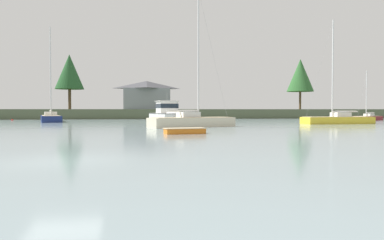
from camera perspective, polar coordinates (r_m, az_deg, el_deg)
The scene contains 12 objects.
ground_plane at distance 13.46m, azimuth -19.44°, elevation -6.00°, with size 526.88×526.88×0.00m, color gray.
far_shore_bank at distance 91.82m, azimuth -10.36°, elevation 1.08°, with size 237.10×45.51×1.87m, color #4C563D.
sailboat_yellow at distance 48.91m, azimuth 21.83°, elevation -0.25°, with size 9.02×3.05×13.49m.
cruiser_white at distance 52.09m, azimuth -3.63°, elevation 0.39°, with size 5.09×11.13×5.40m.
dinghy_orange at distance 26.73m, azimuth -1.16°, elevation -1.85°, with size 3.20×1.73×0.59m.
sailboat_navy at distance 57.44m, azimuth -21.26°, elevation 0.03°, with size 4.84×9.34×14.39m.
sailboat_cream at distance 37.13m, azimuth 0.02°, elevation -0.65°, with size 9.34×5.48×14.74m.
sailboat_maroon at distance 66.96m, azimuth 25.84°, elevation 0.12°, with size 6.52×4.49×8.72m.
mooring_buoy_red at distance 66.64m, azimuth -26.34°, elevation -0.01°, with size 0.33×0.33×0.38m.
shore_tree_center_left at distance 90.26m, azimuth 16.62°, elevation 6.72°, with size 6.27×6.27×11.88m.
shore_tree_left_mid at distance 88.04m, azimuth -18.66°, elevation 7.15°, with size 6.44×6.44×12.49m.
cottage_near_water at distance 88.21m, azimuth -7.13°, elevation 3.95°, with size 11.66×6.97×6.79m.
Camera 1 is at (2.47, -13.11, 1.76)m, focal length 34.03 mm.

